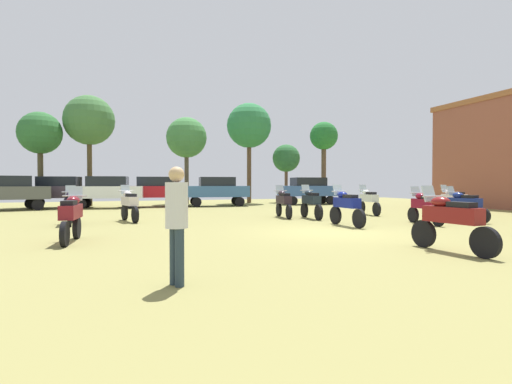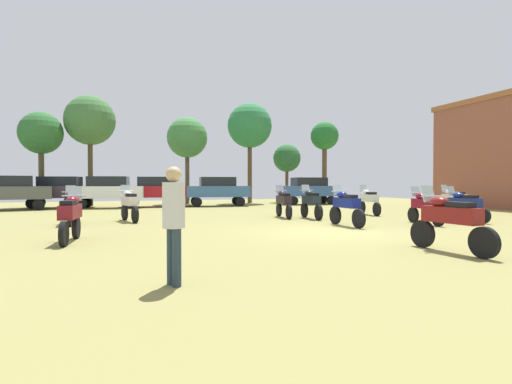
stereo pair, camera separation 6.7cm
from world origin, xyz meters
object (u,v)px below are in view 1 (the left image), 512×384
tree_4 (40,134)px  car_2 (108,190)px  motorcycle_6 (464,204)px  tree_6 (249,126)px  motorcycle_3 (451,220)px  car_6 (8,190)px  motorcycle_9 (71,215)px  tree_2 (286,159)px  car_5 (308,189)px  person_1 (177,216)px  tree_1 (89,121)px  car_4 (156,189)px  car_3 (59,190)px  motorcycle_7 (425,206)px  motorcycle_8 (311,202)px  motorcycle_11 (129,204)px  motorcycle_12 (283,202)px  car_1 (217,189)px  motorcycle_13 (369,200)px  motorcycle_4 (454,200)px  motorcycle_5 (346,206)px  tree_7 (186,138)px  motorcycle_10 (70,205)px

tree_4 → car_2: bearing=-30.8°
motorcycle_6 → tree_6: 18.94m
motorcycle_3 → car_6: size_ratio=0.50×
motorcycle_9 → tree_2: tree_2 is taller
car_5 → person_1: size_ratio=2.47×
tree_1 → car_4: bearing=-28.3°
car_3 → person_1: 22.50m
motorcycle_3 → motorcycle_7: (3.96, 5.10, -0.03)m
tree_2 → motorcycle_8: bearing=-109.8°
tree_4 → motorcycle_6: bearing=-43.0°
motorcycle_7 → motorcycle_11: (-10.57, 4.86, 0.03)m
motorcycle_12 → car_1: bearing=100.6°
motorcycle_13 → car_6: (-17.71, 9.60, 0.43)m
person_1 → tree_6: tree_6 is taller
motorcycle_4 → tree_4: size_ratio=0.36×
motorcycle_9 → tree_6: bearing=64.8°
motorcycle_11 → tree_4: 13.87m
person_1 → tree_6: bearing=-40.3°
tree_2 → car_5: bearing=-88.1°
motorcycle_5 → motorcycle_4: bearing=19.2°
motorcycle_4 → car_5: bearing=103.4°
motorcycle_5 → tree_6: tree_6 is taller
motorcycle_7 → motorcycle_9: bearing=-169.5°
motorcycle_9 → motorcycle_12: motorcycle_12 is taller
tree_2 → motorcycle_12: bearing=-114.3°
motorcycle_3 → motorcycle_13: 10.76m
car_1 → car_3: 10.13m
motorcycle_13 → car_2: bearing=150.2°
tree_7 → tree_6: bearing=-4.4°
motorcycle_3 → person_1: (-6.22, -0.87, 0.32)m
motorcycle_3 → tree_7: (-2.02, 23.59, 4.33)m
motorcycle_6 → person_1: 13.89m
motorcycle_11 → car_3: (-3.98, 11.23, 0.44)m
motorcycle_9 → car_3: size_ratio=0.46×
car_2 → car_6: (-5.37, -0.37, 0.00)m
motorcycle_5 → tree_2: 18.83m
motorcycle_7 → tree_7: tree_7 is taller
motorcycle_5 → motorcycle_10: bearing=157.4°
car_6 → tree_7: tree_7 is taller
tree_1 → car_1: bearing=-18.7°
motorcycle_9 → car_5: 20.96m
tree_4 → tree_7: bearing=8.4°
motorcycle_3 → tree_2: bearing=70.7°
motorcycle_7 → motorcycle_9: size_ratio=1.01×
motorcycle_12 → car_5: 11.78m
motorcycle_9 → tree_2: bearing=58.1°
motorcycle_12 → car_2: car_2 is taller
motorcycle_5 → motorcycle_7: motorcycle_5 is taller
motorcycle_13 → car_6: bearing=160.6°
motorcycle_6 → tree_4: 24.96m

